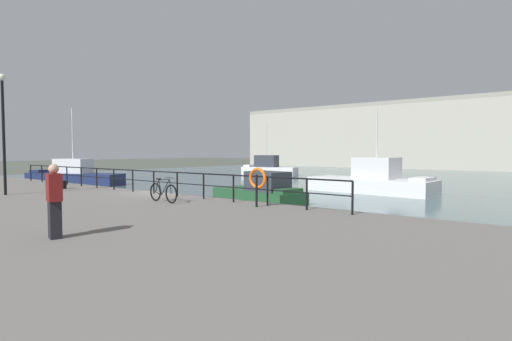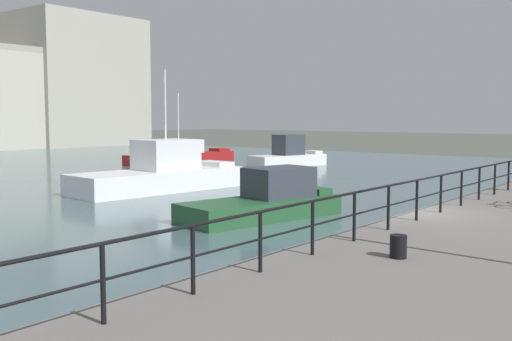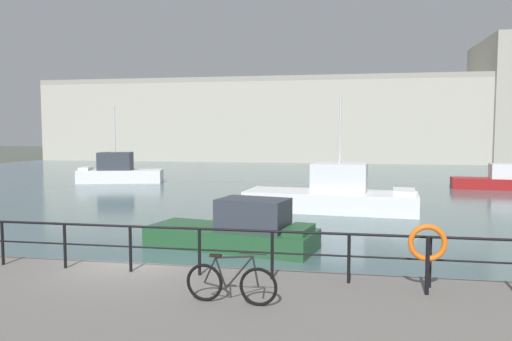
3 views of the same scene
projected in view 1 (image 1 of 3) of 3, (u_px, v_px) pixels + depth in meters
The scene contains 14 objects.
ground_plane at pixel (163, 213), 19.06m from camera, with size 240.00×240.00×0.00m, color #4C5147.
water_basin at pixel (383, 179), 42.89m from camera, with size 80.00×60.00×0.01m, color #476066.
quay_promenade at pixel (16, 221), 13.91m from camera, with size 56.00×13.00×1.03m, color slate.
harbor_building at pixel (503, 131), 63.53m from camera, with size 78.19×15.85×16.68m.
moored_harbor_tender at pixel (372, 181), 28.30m from camera, with size 9.24×3.81×6.05m.
moored_green_narrowboat at pixel (74, 175), 35.65m from camera, with size 9.78×5.11×6.92m.
moored_blue_motorboat at pixel (268, 168), 48.70m from camera, with size 7.13×3.69×6.35m.
moored_white_yacht at pixel (261, 191), 23.04m from camera, with size 6.51×3.48×1.83m.
quay_railing at pixel (133, 177), 19.19m from camera, with size 23.01×0.07×1.08m.
parked_bicycle at pixel (163, 192), 15.20m from camera, with size 1.77×0.19×0.98m.
mooring_bollard at pixel (63, 185), 20.62m from camera, with size 0.32×0.32×0.44m, color black.
life_ring_stand at pixel (257, 180), 13.89m from camera, with size 0.75×0.16×1.40m.
quay_lamp_post at pixel (3, 120), 17.56m from camera, with size 0.32×0.32×5.44m.
standing_person at pixel (54, 200), 8.85m from camera, with size 0.50×0.39×1.69m.
Camera 1 is at (15.21, -12.16, 3.00)m, focal length 27.47 mm.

